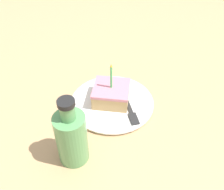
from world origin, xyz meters
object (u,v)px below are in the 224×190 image
object	(u,v)px
fork	(129,106)
bottle	(71,137)
plate	(112,103)
cake_slice	(111,94)

from	to	relation	value
fork	bottle	distance (m)	0.23
fork	plate	bearing A→B (deg)	-107.63
fork	bottle	xyz separation A→B (m)	(0.19, -0.12, 0.06)
plate	cake_slice	distance (m)	0.03
plate	bottle	world-z (taller)	bottle
cake_slice	bottle	bearing A→B (deg)	-17.82
cake_slice	bottle	xyz separation A→B (m)	(0.21, -0.07, 0.04)
plate	cake_slice	size ratio (longest dim) A/B	1.90
cake_slice	fork	bearing A→B (deg)	68.20
plate	fork	xyz separation A→B (m)	(0.02, 0.05, 0.01)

